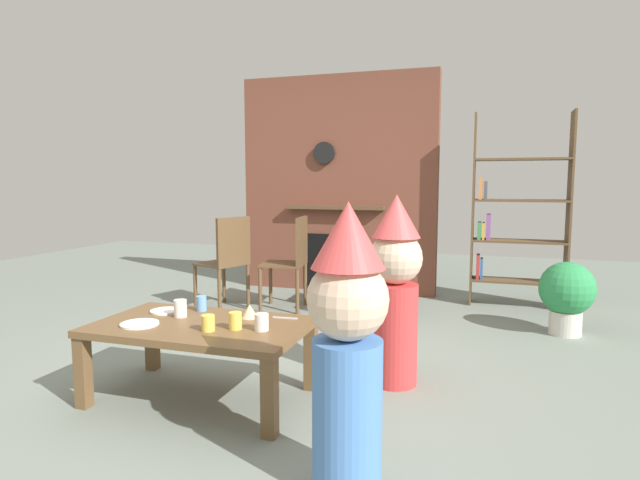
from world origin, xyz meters
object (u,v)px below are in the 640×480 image
(child_in_pink, at_px, (395,285))
(paper_plate_rear, at_px, (165,311))
(coffee_table, at_px, (201,334))
(bookshelf, at_px, (513,218))
(paper_cup_near_left, at_px, (201,303))
(paper_cup_far_left, at_px, (262,322))
(paper_plate_front, at_px, (140,324))
(dining_chair_left, at_px, (227,257))
(dining_chair_right, at_px, (377,261))
(paper_cup_near_right, at_px, (235,321))
(potted_plant_tall, at_px, (567,293))
(birthday_cake_slice, at_px, (250,311))
(child_with_cone_hat, at_px, (347,342))
(dining_chair_middle, at_px, (292,257))
(paper_cup_far_right, at_px, (180,308))
(paper_cup_center, at_px, (208,323))

(child_in_pink, bearing_deg, paper_plate_rear, -12.51)
(coffee_table, xyz_separation_m, child_in_pink, (1.01, 0.55, 0.24))
(paper_plate_rear, bearing_deg, bookshelf, 52.50)
(paper_cup_near_left, relative_size, paper_plate_rear, 0.51)
(paper_cup_near_left, bearing_deg, paper_cup_far_left, -27.71)
(paper_plate_front, xyz_separation_m, dining_chair_left, (-0.53, 2.04, 0.07))
(paper_plate_rear, distance_m, dining_chair_left, 1.82)
(paper_cup_near_left, height_order, dining_chair_right, dining_chair_right)
(paper_cup_near_right, distance_m, paper_cup_far_left, 0.15)
(potted_plant_tall, bearing_deg, dining_chair_left, -178.34)
(bookshelf, relative_size, birthday_cake_slice, 19.00)
(paper_plate_front, distance_m, child_with_cone_hat, 1.42)
(paper_cup_far_left, bearing_deg, child_with_cone_hat, -43.04)
(birthday_cake_slice, height_order, potted_plant_tall, potted_plant_tall)
(child_in_pink, xyz_separation_m, dining_chair_middle, (-1.25, 1.56, -0.10))
(child_in_pink, bearing_deg, dining_chair_middle, -79.79)
(paper_cup_near_right, bearing_deg, bookshelf, 62.65)
(paper_cup_far_right, height_order, child_with_cone_hat, child_with_cone_hat)
(child_with_cone_hat, bearing_deg, dining_chair_right, -49.83)
(bookshelf, relative_size, paper_cup_far_left, 20.85)
(paper_cup_far_right, distance_m, potted_plant_tall, 3.03)
(paper_plate_front, bearing_deg, paper_cup_far_right, 61.75)
(coffee_table, bearing_deg, dining_chair_right, 74.53)
(paper_cup_far_left, xyz_separation_m, dining_chair_left, (-1.22, 1.93, 0.03))
(dining_chair_left, bearing_deg, paper_cup_far_left, 143.61)
(potted_plant_tall, bearing_deg, paper_plate_front, -139.20)
(paper_plate_rear, height_order, birthday_cake_slice, birthday_cake_slice)
(bookshelf, distance_m, dining_chair_right, 1.49)
(coffee_table, height_order, paper_cup_near_right, paper_cup_near_right)
(child_with_cone_hat, bearing_deg, paper_plate_rear, 1.41)
(dining_chair_right, distance_m, potted_plant_tall, 1.59)
(paper_cup_center, relative_size, child_in_pink, 0.07)
(potted_plant_tall, bearing_deg, paper_cup_center, -134.02)
(coffee_table, xyz_separation_m, dining_chair_right, (0.58, 2.10, 0.13))
(coffee_table, bearing_deg, paper_plate_rear, 154.80)
(coffee_table, relative_size, birthday_cake_slice, 11.95)
(coffee_table, height_order, birthday_cake_slice, birthday_cake_slice)
(bookshelf, bearing_deg, paper_plate_rear, -127.50)
(coffee_table, height_order, paper_cup_center, paper_cup_center)
(paper_plate_rear, bearing_deg, paper_cup_near_right, -19.40)
(bookshelf, xyz_separation_m, paper_plate_front, (-2.08, -3.05, -0.43))
(paper_plate_front, distance_m, birthday_cake_slice, 0.62)
(dining_chair_middle, bearing_deg, dining_chair_left, 11.32)
(potted_plant_tall, bearing_deg, bookshelf, 112.77)
(bookshelf, distance_m, dining_chair_middle, 2.20)
(paper_plate_rear, height_order, child_with_cone_hat, child_with_cone_hat)
(paper_cup_near_left, bearing_deg, paper_cup_near_right, -37.84)
(paper_cup_near_left, height_order, paper_cup_far_right, paper_cup_far_right)
(paper_cup_near_right, distance_m, dining_chair_middle, 2.21)
(dining_chair_left, bearing_deg, paper_cup_near_right, 140.18)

